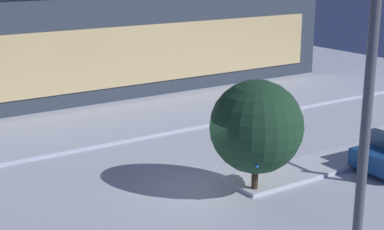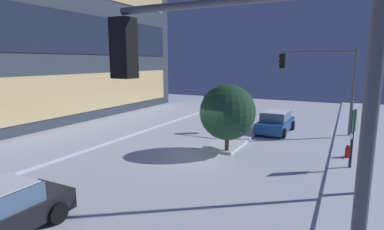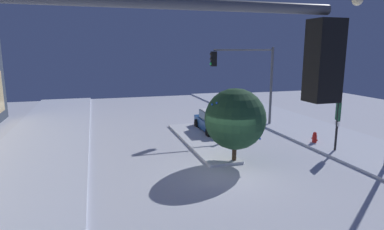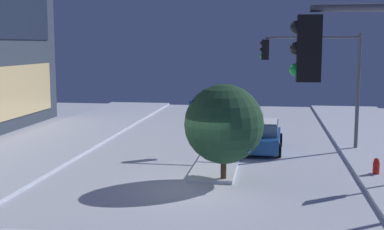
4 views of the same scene
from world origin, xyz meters
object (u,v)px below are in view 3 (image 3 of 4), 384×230
at_px(fire_hydrant, 314,139).
at_px(parking_info_sign, 337,121).
at_px(traffic_light_corner_far_left, 132,171).
at_px(decorated_tree_median, 235,119).
at_px(car_near, 215,122).
at_px(traffic_light_corner_near_right, 247,71).

distance_m(fire_hydrant, parking_info_sign, 2.17).
relative_size(traffic_light_corner_far_left, decorated_tree_median, 1.66).
height_order(car_near, fire_hydrant, car_near).
bearing_deg(car_near, traffic_light_corner_near_right, -71.87).
distance_m(traffic_light_corner_far_left, parking_info_sign, 16.53).
bearing_deg(traffic_light_corner_near_right, decorated_tree_median, 60.33).
bearing_deg(traffic_light_corner_near_right, parking_info_sign, 106.48).
bearing_deg(fire_hydrant, car_near, 45.23).
bearing_deg(traffic_light_corner_far_left, fire_hydrant, 46.13).
bearing_deg(parking_info_sign, fire_hydrant, -69.14).
height_order(fire_hydrant, parking_info_sign, parking_info_sign).
bearing_deg(car_near, fire_hydrant, -132.77).
bearing_deg(decorated_tree_median, car_near, -11.84).
bearing_deg(fire_hydrant, traffic_light_corner_near_right, 20.10).
relative_size(car_near, decorated_tree_median, 1.17).
height_order(traffic_light_corner_far_left, fire_hydrant, traffic_light_corner_far_left).
bearing_deg(parking_info_sign, traffic_light_corner_far_left, 58.91).
distance_m(traffic_light_corner_far_left, fire_hydrant, 17.83).
bearing_deg(decorated_tree_median, fire_hydrant, -74.96).
xyz_separation_m(traffic_light_corner_far_left, traffic_light_corner_near_right, (17.88, -10.11, -0.19)).
height_order(traffic_light_corner_near_right, parking_info_sign, traffic_light_corner_near_right).
xyz_separation_m(traffic_light_corner_near_right, decorated_tree_median, (-6.92, 3.94, -1.82)).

